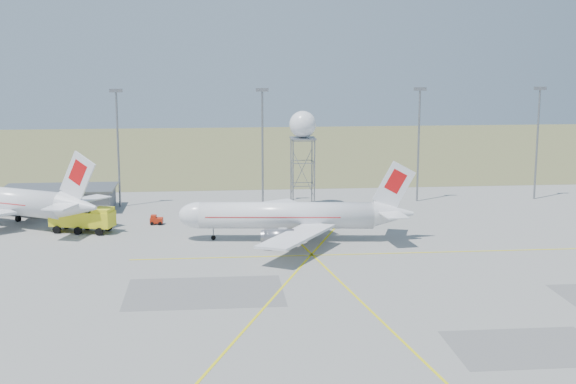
{
  "coord_description": "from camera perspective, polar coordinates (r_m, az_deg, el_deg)",
  "views": [
    {
      "loc": [
        -18.98,
        -73.6,
        27.93
      ],
      "look_at": [
        -8.0,
        40.0,
        6.89
      ],
      "focal_mm": 50.0,
      "sensor_mm": 36.0,
      "label": 1
    }
  ],
  "objects": [
    {
      "name": "mast_d",
      "position": [
        152.38,
        17.33,
        4.0
      ],
      "size": [
        2.2,
        0.5,
        20.5
      ],
      "color": "slate",
      "rests_on": "ground"
    },
    {
      "name": "mast_a",
      "position": [
        141.41,
        -12.01,
        3.78
      ],
      "size": [
        2.2,
        0.5,
        20.5
      ],
      "color": "slate",
      "rests_on": "ground"
    },
    {
      "name": "mast_b",
      "position": [
        140.79,
        -1.83,
        3.97
      ],
      "size": [
        2.2,
        0.5,
        20.5
      ],
      "color": "slate",
      "rests_on": "ground"
    },
    {
      "name": "fire_truck",
      "position": [
        124.72,
        -14.3,
        -1.96
      ],
      "size": [
        10.08,
        5.96,
        3.83
      ],
      "rotation": [
        0.0,
        0.0,
        -0.29
      ],
      "color": "yellow",
      "rests_on": "ground"
    },
    {
      "name": "building_grey",
      "position": [
        142.43,
        -15.95,
        -0.46
      ],
      "size": [
        19.0,
        10.0,
        3.9
      ],
      "color": "gray",
      "rests_on": "ground"
    },
    {
      "name": "ground",
      "position": [
        80.98,
        8.51,
        -9.85
      ],
      "size": [
        400.0,
        400.0,
        0.0
      ],
      "primitive_type": "plane",
      "color": "#9E9F99",
      "rests_on": "ground"
    },
    {
      "name": "radar_tower",
      "position": [
        138.52,
        1.05,
        2.76
      ],
      "size": [
        4.63,
        4.63,
        16.76
      ],
      "color": "slate",
      "rests_on": "ground"
    },
    {
      "name": "baggage_tug",
      "position": [
        127.97,
        -9.35,
        -2.04
      ],
      "size": [
        2.07,
        1.72,
        1.52
      ],
      "rotation": [
        0.0,
        0.0,
        -0.09
      ],
      "color": "#AC210C",
      "rests_on": "ground"
    },
    {
      "name": "grass_strip",
      "position": [
        216.25,
        -0.44,
        3.03
      ],
      "size": [
        400.0,
        120.0,
        0.03
      ],
      "primitive_type": "cube",
      "color": "brown",
      "rests_on": "ground"
    },
    {
      "name": "airliner_main",
      "position": [
        115.65,
        0.18,
        -1.72
      ],
      "size": [
        34.17,
        33.07,
        11.63
      ],
      "rotation": [
        0.0,
        0.0,
        3.04
      ],
      "color": "white",
      "rests_on": "ground"
    },
    {
      "name": "mast_c",
      "position": [
        145.28,
        9.29,
        4.04
      ],
      "size": [
        2.2,
        0.5,
        20.5
      ],
      "color": "slate",
      "rests_on": "ground"
    }
  ]
}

